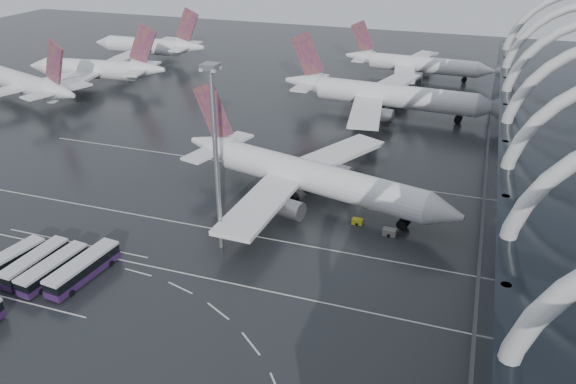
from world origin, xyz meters
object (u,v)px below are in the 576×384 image
(bus_row_near_c, at_px, (53,269))
(floodlight_mast, at_px, (215,138))
(airliner_main, at_px, (306,176))
(gse_cart_belly_a, at_px, (357,221))
(airliner_gate_c, at_px, (415,65))
(bus_row_near_d, at_px, (83,268))
(bus_row_near_b, at_px, (35,263))
(jet_remote_mid, at_px, (99,70))
(gse_cart_belly_d, at_px, (389,232))
(jet_remote_west, at_px, (28,85))
(airliner_gate_b, at_px, (384,95))
(bus_row_near_a, at_px, (8,262))
(jet_remote_far, at_px, (151,46))
(gse_cart_belly_b, at_px, (393,199))

(bus_row_near_c, distance_m, floodlight_mast, 31.83)
(airliner_main, xyz_separation_m, gse_cart_belly_a, (11.76, -6.18, -4.56))
(airliner_main, distance_m, airliner_gate_c, 98.78)
(airliner_main, bearing_deg, gse_cart_belly_a, -13.29)
(airliner_gate_c, height_order, floodlight_mast, floodlight_mast)
(bus_row_near_d, distance_m, floodlight_mast, 28.29)
(bus_row_near_b, bearing_deg, airliner_main, -37.11)
(jet_remote_mid, bearing_deg, gse_cart_belly_d, 141.54)
(airliner_gate_c, bearing_deg, airliner_main, -90.81)
(bus_row_near_d, bearing_deg, bus_row_near_c, 112.82)
(bus_row_near_b, bearing_deg, gse_cart_belly_d, -56.09)
(gse_cart_belly_d, bearing_deg, bus_row_near_c, -147.58)
(jet_remote_west, xyz_separation_m, gse_cart_belly_a, (106.87, -38.95, -4.91))
(airliner_gate_b, xyz_separation_m, bus_row_near_a, (-41.28, -95.44, -3.61))
(bus_row_near_a, bearing_deg, jet_remote_west, 48.69)
(airliner_gate_b, distance_m, gse_cart_belly_a, 63.65)
(airliner_gate_b, xyz_separation_m, bus_row_near_b, (-37.13, -94.28, -3.64))
(jet_remote_mid, bearing_deg, floodlight_mast, 128.56)
(gse_cart_belly_a, bearing_deg, bus_row_near_b, -144.80)
(jet_remote_far, bearing_deg, gse_cart_belly_b, 140.39)
(bus_row_near_c, xyz_separation_m, gse_cart_belly_d, (46.59, 29.58, -1.05))
(airliner_main, distance_m, gse_cart_belly_b, 17.52)
(airliner_main, relative_size, gse_cart_belly_a, 30.98)
(bus_row_near_a, bearing_deg, airliner_gate_c, -8.52)
(jet_remote_mid, distance_m, gse_cart_belly_b, 115.16)
(bus_row_near_a, relative_size, floodlight_mast, 0.41)
(bus_row_near_b, relative_size, floodlight_mast, 0.40)
(jet_remote_mid, xyz_separation_m, gse_cart_belly_d, (104.90, -63.40, -4.68))
(airliner_gate_b, distance_m, gse_cart_belly_d, 66.63)
(bus_row_near_b, bearing_deg, airliner_gate_c, -12.54)
(bus_row_near_c, distance_m, gse_cart_belly_a, 51.36)
(jet_remote_mid, bearing_deg, bus_row_near_a, 110.94)
(airliner_gate_c, relative_size, bus_row_near_b, 4.08)
(jet_remote_west, bearing_deg, airliner_main, 179.94)
(jet_remote_far, height_order, bus_row_near_a, jet_remote_far)
(bus_row_near_b, relative_size, gse_cart_belly_b, 5.57)
(bus_row_near_d, distance_m, gse_cart_belly_d, 50.69)
(jet_remote_mid, height_order, bus_row_near_c, jet_remote_mid)
(jet_remote_west, relative_size, bus_row_near_d, 3.47)
(airliner_gate_c, bearing_deg, bus_row_near_a, -104.29)
(jet_remote_far, bearing_deg, airliner_gate_c, -176.11)
(airliner_main, relative_size, jet_remote_west, 1.25)
(airliner_gate_b, height_order, gse_cart_belly_b, airliner_gate_b)
(bus_row_near_a, bearing_deg, floodlight_mast, -49.42)
(floodlight_mast, relative_size, gse_cart_belly_a, 16.24)
(airliner_gate_b, distance_m, jet_remote_mid, 91.66)
(airliner_gate_b, relative_size, bus_row_near_d, 4.45)
(airliner_gate_b, distance_m, floodlight_mast, 80.49)
(floodlight_mast, relative_size, gse_cart_belly_b, 14.06)
(airliner_gate_b, relative_size, gse_cart_belly_d, 26.59)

